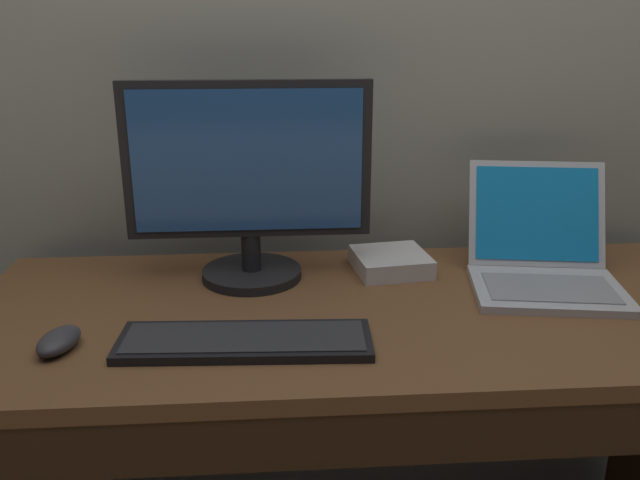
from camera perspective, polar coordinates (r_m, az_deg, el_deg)
The scene contains 6 objects.
desk at distance 1.43m, azimuth 3.84°, elevation -14.23°, with size 1.57×0.66×0.77m.
laptop_silver at distance 1.48m, azimuth 18.67°, elevation -2.21°, with size 0.35×0.37×0.23m.
external_monitor at distance 1.40m, azimuth -6.13°, elevation 4.63°, with size 0.51×0.22×0.43m.
wired_keyboard at distance 1.18m, azimuth -6.44°, elevation -8.58°, with size 0.45×0.16×0.02m.
computer_mouse at distance 1.24m, azimuth -21.44°, elevation -8.03°, with size 0.06×0.10×0.04m, color #38383D.
external_drive_box at distance 1.50m, azimuth 6.08°, elevation -1.89°, with size 0.16×0.16×0.04m, color silver.
Camera 1 is at (-0.18, -1.20, 1.31)m, focal length 37.39 mm.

